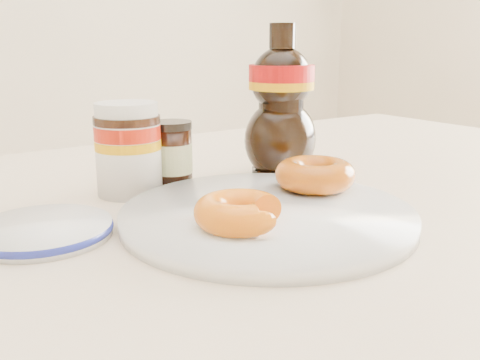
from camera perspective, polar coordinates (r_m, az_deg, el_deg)
dining_table at (r=0.68m, az=3.13°, el=-8.68°), size 1.40×0.90×0.75m
plate at (r=0.56m, az=2.92°, el=-3.74°), size 0.31×0.31×0.02m
donut_bitten at (r=0.50m, az=-0.11°, el=-3.43°), size 0.10×0.10×0.03m
donut_whole at (r=0.63m, az=8.01°, el=0.61°), size 0.12×0.12×0.03m
nutella_jar at (r=0.66m, az=-11.85°, el=3.65°), size 0.08×0.08×0.11m
syrup_bottle at (r=0.75m, az=4.40°, el=8.39°), size 0.13×0.13×0.21m
dark_jar at (r=0.69m, az=-7.28°, el=2.65°), size 0.05×0.05×0.09m
blue_rim_saucer at (r=0.55m, az=-20.32°, el=-5.02°), size 0.13×0.13×0.01m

